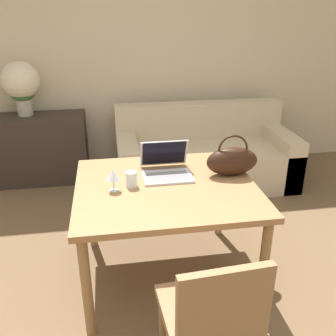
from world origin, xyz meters
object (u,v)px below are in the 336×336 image
Objects in this scene: laptop at (166,165)px; flower_vase at (21,84)px; chair at (212,315)px; couch at (204,157)px; wine_glass at (113,175)px; handbag at (232,161)px; drinking_glass at (132,179)px.

laptop is 0.60× the size of flower_vase.
couch is (0.57, 2.38, -0.20)m from chair.
chair is 1.03m from wine_glass.
handbag reaches higher than chair.
laptop is at bearing 29.67° from wine_glass.
laptop is at bearing 168.14° from handbag.
laptop is 0.46m from handbag.
chair is at bearing -111.82° from handbag.
couch is 1.53m from laptop.
drinking_glass is at bearing 20.07° from wine_glass.
flower_vase reaches higher than handbag.
drinking_glass is at bearing 104.38° from chair.
couch is 5.21× the size of handbag.
handbag is (0.81, 0.12, -0.00)m from wine_glass.
chair is 1.00m from drinking_glass.
flower_vase is (-1.67, 1.74, 0.23)m from handbag.
flower_vase is at bearing 126.67° from laptop.
chair reaches higher than couch.
handbag is 0.65× the size of flower_vase.
drinking_glass is 0.29× the size of handbag.
handbag is at bearing 6.00° from drinking_glass.
couch is 12.62× the size of wine_glass.
drinking_glass is (-0.87, -1.47, 0.50)m from couch.
laptop is 3.25× the size of drinking_glass.
handbag reaches higher than laptop.
laptop is (-0.05, 1.08, 0.30)m from chair.
flower_vase is at bearing 118.30° from drinking_glass.
couch is at bearing 64.37° from laptop.
handbag is at bearing -97.34° from couch.
handbag is (0.70, 0.07, 0.05)m from drinking_glass.
laptop reaches higher than chair.
flower_vase is at bearing 133.83° from handbag.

